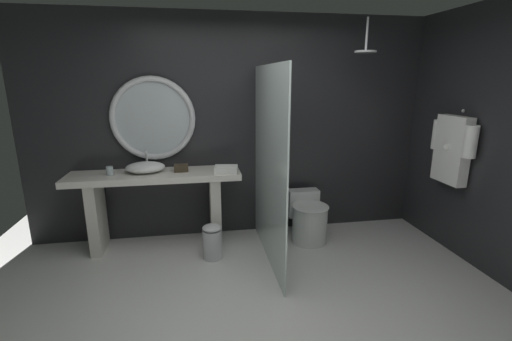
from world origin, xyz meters
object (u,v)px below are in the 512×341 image
toilet (308,219)px  folded_hand_towel (226,169)px  waste_bin (212,241)px  rain_shower_head (366,49)px  tumbler_cup (110,171)px  round_wall_mirror (153,119)px  tissue_box (181,168)px  vessel_sink (145,167)px  hanging_bathrobe (452,147)px

toilet → folded_hand_towel: bearing=-179.9°
waste_bin → folded_hand_towel: folded_hand_towel is taller
rain_shower_head → waste_bin: bearing=-172.6°
tumbler_cup → rain_shower_head: bearing=-3.7°
tumbler_cup → waste_bin: size_ratio=0.24×
toilet → folded_hand_towel: size_ratio=2.41×
round_wall_mirror → rain_shower_head: rain_shower_head is taller
tissue_box → rain_shower_head: bearing=-5.6°
tumbler_cup → folded_hand_towel: (1.24, -0.13, -0.01)m
round_wall_mirror → tissue_box: bearing=-36.4°
vessel_sink → tissue_box: (0.39, -0.03, -0.02)m
tissue_box → folded_hand_towel: size_ratio=0.61×
vessel_sink → tumbler_cup: vessel_sink is taller
hanging_bathrobe → toilet: hanging_bathrobe is taller
tissue_box → round_wall_mirror: (-0.29, 0.21, 0.53)m
folded_hand_towel → rain_shower_head: bearing=-1.7°
toilet → tissue_box: bearing=174.1°
tissue_box → waste_bin: bearing=-54.2°
vessel_sink → folded_hand_towel: vessel_sink is taller
round_wall_mirror → rain_shower_head: size_ratio=2.64×
toilet → tumbler_cup: bearing=176.6°
tumbler_cup → folded_hand_towel: 1.25m
rain_shower_head → tissue_box: bearing=174.4°
round_wall_mirror → hanging_bathrobe: bearing=-14.9°
waste_bin → tissue_box: bearing=125.8°
vessel_sink → round_wall_mirror: (0.10, 0.18, 0.51)m
rain_shower_head → hanging_bathrobe: bearing=-26.7°
tissue_box → toilet: size_ratio=0.25×
rain_shower_head → folded_hand_towel: (-1.51, 0.04, -1.27)m
hanging_bathrobe → toilet: 1.74m
tumbler_cup → round_wall_mirror: size_ratio=0.10×
round_wall_mirror → folded_hand_towel: bearing=-25.2°
tissue_box → folded_hand_towel: 0.51m
rain_shower_head → hanging_bathrobe: size_ratio=0.45×
waste_bin → folded_hand_towel: size_ratio=1.52×
hanging_bathrobe → waste_bin: size_ratio=2.07×
round_wall_mirror → vessel_sink: bearing=-118.3°
tissue_box → rain_shower_head: rain_shower_head is taller
vessel_sink → hanging_bathrobe: 3.31m
toilet → waste_bin: size_ratio=1.59×
round_wall_mirror → rain_shower_head: (2.29, -0.41, 0.74)m
tissue_box → hanging_bathrobe: 2.93m
waste_bin → vessel_sink: bearing=147.0°
tumbler_cup → toilet: 2.30m
tumbler_cup → rain_shower_head: (2.75, -0.18, 1.26)m
rain_shower_head → toilet: rain_shower_head is taller
tissue_box → waste_bin: size_ratio=0.40×
tissue_box → round_wall_mirror: size_ratio=0.16×
vessel_sink → folded_hand_towel: 0.89m
tumbler_cup → tissue_box: tumbler_cup is taller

